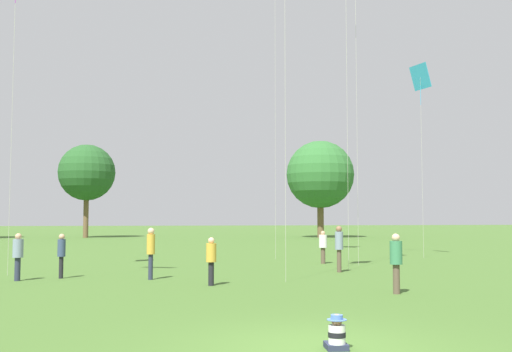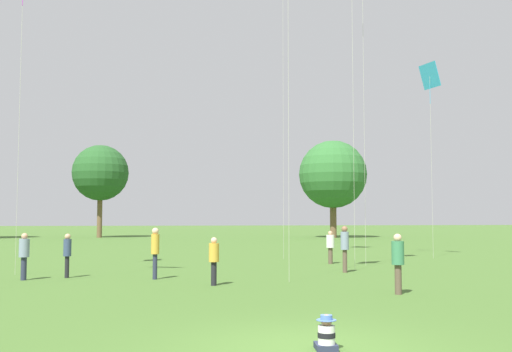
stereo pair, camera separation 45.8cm
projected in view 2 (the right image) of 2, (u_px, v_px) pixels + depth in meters
The scene contains 12 objects.
ground_plane at pixel (304, 347), 10.14m from camera, with size 300.00×300.00×0.00m, color #426628.
seated_toddler at pixel (326, 335), 9.93m from camera, with size 0.39×0.48×0.59m.
person_standing_0 at pixel (345, 244), 23.92m from camera, with size 0.46×0.46×1.85m.
person_standing_1 at pixel (67, 251), 21.80m from camera, with size 0.39×0.39×1.60m.
person_standing_2 at pixel (214, 257), 19.35m from camera, with size 0.36×0.36×1.55m.
person_standing_4 at pixel (155, 248), 21.28m from camera, with size 0.41×0.41×1.83m.
person_standing_5 at pixel (330, 244), 28.36m from camera, with size 0.44×0.44×1.55m.
person_standing_6 at pixel (398, 258), 17.13m from camera, with size 0.45×0.45×1.73m.
person_standing_7 at pixel (24, 252), 20.99m from camera, with size 0.39×0.39×1.64m.
kite_0 at pixel (430, 79), 32.67m from camera, with size 0.73×1.43×10.58m.
distant_tree_0 at pixel (100, 173), 65.33m from camera, with size 6.09×6.09×10.10m.
distant_tree_1 at pixel (333, 175), 64.96m from camera, with size 7.35×7.35×10.54m.
Camera 2 is at (-2.33, -10.09, 2.20)m, focal length 42.00 mm.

